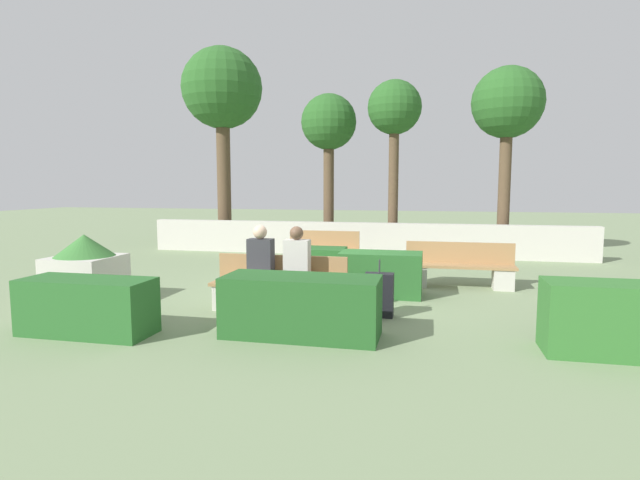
% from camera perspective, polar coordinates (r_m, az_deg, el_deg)
% --- Properties ---
extents(ground_plane, '(60.00, 60.00, 0.00)m').
position_cam_1_polar(ground_plane, '(8.90, -0.04, -6.13)').
color(ground_plane, gray).
extents(perimeter_wall, '(12.11, 0.30, 0.90)m').
position_cam_1_polar(perimeter_wall, '(13.73, 4.55, 0.12)').
color(perimeter_wall, beige).
rests_on(perimeter_wall, ground_plane).
extents(bench_front, '(2.07, 0.48, 0.83)m').
position_cam_1_polar(bench_front, '(7.67, -4.78, -5.66)').
color(bench_front, '#A37A4C').
rests_on(bench_front, ground_plane).
extents(bench_left_side, '(2.01, 0.48, 0.83)m').
position_cam_1_polar(bench_left_side, '(9.76, 15.65, -3.33)').
color(bench_left_side, '#A37A4C').
rests_on(bench_left_side, ground_plane).
extents(bench_right_side, '(1.70, 0.49, 0.83)m').
position_cam_1_polar(bench_right_side, '(11.80, 0.29, -1.54)').
color(bench_right_side, '#A37A4C').
rests_on(bench_right_side, ground_plane).
extents(person_seated_man, '(0.38, 0.64, 1.31)m').
position_cam_1_polar(person_seated_man, '(7.55, -7.09, -2.84)').
color(person_seated_man, '#B2A893').
rests_on(person_seated_man, ground_plane).
extents(person_seated_woman, '(0.38, 0.64, 1.31)m').
position_cam_1_polar(person_seated_woman, '(7.38, -2.89, -3.07)').
color(person_seated_woman, '#333338').
rests_on(person_seated_woman, ground_plane).
extents(hedge_block_near_left, '(1.20, 0.76, 0.63)m').
position_cam_1_polar(hedge_block_near_left, '(10.38, -0.47, -2.60)').
color(hedge_block_near_left, '#235623').
rests_on(hedge_block_near_left, ground_plane).
extents(hedge_block_near_right, '(1.97, 0.77, 0.77)m').
position_cam_1_polar(hedge_block_near_right, '(6.37, -2.14, -7.58)').
color(hedge_block_near_right, '#235623').
rests_on(hedge_block_near_right, ground_plane).
extents(hedge_block_mid_left, '(1.96, 0.64, 0.83)m').
position_cam_1_polar(hedge_block_mid_left, '(6.62, 32.53, -7.78)').
color(hedge_block_mid_left, '#33702D').
rests_on(hedge_block_mid_left, ground_plane).
extents(hedge_block_mid_right, '(1.41, 0.73, 0.76)m').
position_cam_1_polar(hedge_block_mid_right, '(8.76, 6.94, -3.86)').
color(hedge_block_mid_right, '#286028').
rests_on(hedge_block_mid_right, ground_plane).
extents(hedge_block_far_left, '(1.69, 0.67, 0.72)m').
position_cam_1_polar(hedge_block_far_left, '(7.12, -25.04, -6.89)').
color(hedge_block_far_left, '#286028').
rests_on(hedge_block_far_left, ground_plane).
extents(planter_corner_left, '(1.01, 1.01, 1.11)m').
position_cam_1_polar(planter_corner_left, '(9.10, -25.22, -2.98)').
color(planter_corner_left, beige).
rests_on(planter_corner_left, ground_plane).
extents(suitcase, '(0.42, 0.23, 0.84)m').
position_cam_1_polar(suitcase, '(7.36, 6.77, -6.25)').
color(suitcase, black).
rests_on(suitcase, ground_plane).
extents(tree_leftmost, '(2.42, 2.42, 6.05)m').
position_cam_1_polar(tree_leftmost, '(15.96, -11.12, 16.21)').
color(tree_leftmost, brown).
rests_on(tree_leftmost, ground_plane).
extents(tree_center_left, '(1.62, 1.62, 4.58)m').
position_cam_1_polar(tree_center_left, '(14.98, 1.01, 12.80)').
color(tree_center_left, brown).
rests_on(tree_center_left, ground_plane).
extents(tree_center_right, '(1.49, 1.49, 4.80)m').
position_cam_1_polar(tree_center_right, '(14.32, 8.51, 14.09)').
color(tree_center_right, brown).
rests_on(tree_center_right, ground_plane).
extents(tree_rightmost, '(1.87, 1.87, 5.02)m').
position_cam_1_polar(tree_rightmost, '(14.44, 20.64, 14.04)').
color(tree_rightmost, brown).
rests_on(tree_rightmost, ground_plane).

